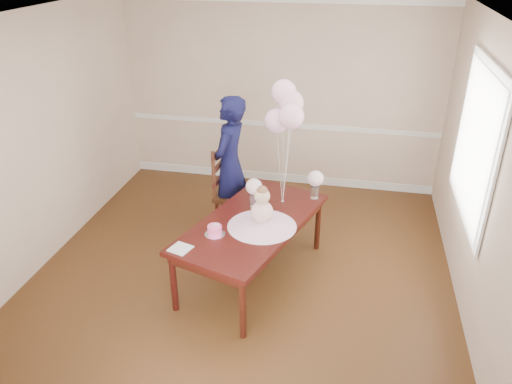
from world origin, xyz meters
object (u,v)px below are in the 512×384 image
object	(u,v)px
dining_table_top	(252,223)
birthday_cake	(215,230)
woman	(230,165)
dining_chair_seat	(237,195)

from	to	relation	value
dining_table_top	birthday_cake	world-z (taller)	birthday_cake
birthday_cake	dining_table_top	bearing A→B (deg)	48.22
dining_table_top	woman	distance (m)	1.12
dining_table_top	birthday_cake	distance (m)	0.46
birthday_cake	woman	bearing A→B (deg)	97.88
birthday_cake	dining_chair_seat	world-z (taller)	birthday_cake
birthday_cake	dining_chair_seat	bearing A→B (deg)	93.86
dining_table_top	woman	size ratio (longest dim) A/B	1.08
dining_table_top	birthday_cake	bearing A→B (deg)	-113.96
woman	birthday_cake	bearing A→B (deg)	15.22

